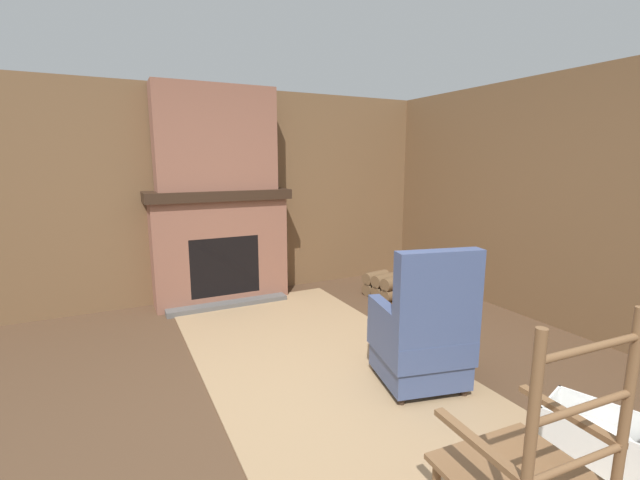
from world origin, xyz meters
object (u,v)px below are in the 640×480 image
(laundry_basket, at_px, (596,444))
(storage_case, at_px, (266,183))
(armchair, at_px, (423,338))
(firewood_stack, at_px, (385,285))
(oil_lamp_vase, at_px, (164,183))

(laundry_basket, bearing_deg, storage_case, -173.12)
(armchair, relative_size, laundry_basket, 1.93)
(firewood_stack, bearing_deg, laundry_basket, -14.24)
(oil_lamp_vase, xyz_separation_m, storage_case, (0.00, 1.16, -0.03))
(oil_lamp_vase, height_order, storage_case, oil_lamp_vase)
(firewood_stack, relative_size, storage_case, 2.09)
(armchair, xyz_separation_m, laundry_basket, (1.10, 0.23, -0.20))
(oil_lamp_vase, bearing_deg, armchair, 27.64)
(firewood_stack, height_order, storage_case, storage_case)
(firewood_stack, distance_m, storage_case, 1.88)
(storage_case, bearing_deg, oil_lamp_vase, -90.01)
(armchair, relative_size, oil_lamp_vase, 4.04)
(laundry_basket, distance_m, storage_case, 3.95)
(oil_lamp_vase, bearing_deg, firewood_stack, 71.52)
(laundry_basket, bearing_deg, firewood_stack, 165.76)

